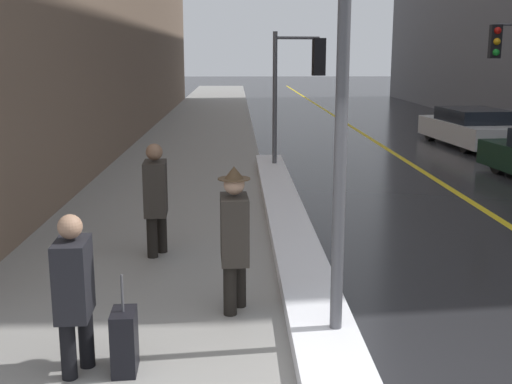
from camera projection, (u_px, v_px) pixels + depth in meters
sidewalk_slab at (193, 150)px, 19.59m from camera, size 4.00×80.00×0.01m
road_centre_stripe at (387, 149)px, 19.77m from camera, size 0.16×80.00×0.00m
snow_bank_curb at (289, 225)px, 10.63m from camera, size 0.68×13.66×0.21m
lamp_post at (342, 96)px, 5.91m from camera, size 0.28×0.28×4.08m
traffic_light_near at (303, 72)px, 15.68m from camera, size 1.30×0.46×3.41m
traffic_light_far at (509, 59)px, 17.57m from camera, size 1.31×0.32×3.81m
pedestrian_nearside at (74, 287)px, 5.73m from camera, size 0.31×0.50×1.51m
pedestrian_trailing at (234, 234)px, 7.14m from camera, size 0.36×0.53×1.68m
pedestrian_in_glasses at (156, 194)px, 9.17m from camera, size 0.34×0.55×1.64m
parked_car_white at (471, 128)px, 20.37m from camera, size 2.14×4.69×1.19m
rolling_suitcase at (124, 342)px, 5.86m from camera, size 0.24×0.37×0.95m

